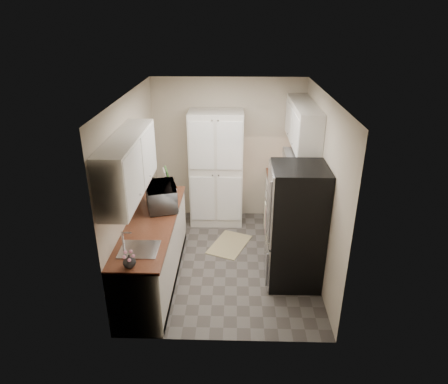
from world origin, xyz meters
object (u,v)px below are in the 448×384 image
Objects in this scene: pantry_cabinet at (216,169)px; toaster_oven at (286,172)px; wine_bottle at (153,183)px; electric_range at (289,222)px; refrigerator at (296,227)px; microwave at (162,196)px.

pantry_cabinet reaches higher than toaster_oven.
pantry_cabinet is at bearing 41.07° from wine_bottle.
pantry_cabinet is at bearing -174.25° from toaster_oven.
refrigerator is (-0.03, -0.80, 0.37)m from electric_range.
wine_bottle reaches higher than toaster_oven.
pantry_cabinet is 1.18× the size of refrigerator.
refrigerator is 1.59m from toaster_oven.
pantry_cabinet is 1.25m from wine_bottle.
microwave reaches higher than wine_bottle.
electric_range reaches higher than toaster_oven.
toaster_oven is at bearing 88.49° from refrigerator.
refrigerator is at bearing -78.74° from toaster_oven.
wine_bottle is 0.89× the size of toaster_oven.
refrigerator is 2.28m from wine_bottle.
microwave is (-0.71, -1.33, 0.09)m from pantry_cabinet.
pantry_cabinet is 6.10× the size of toaster_oven.
toaster_oven is (0.01, 0.78, 0.54)m from electric_range.
pantry_cabinet reaches higher than wine_bottle.
electric_range is at bearing 87.52° from refrigerator.
toaster_oven is (1.89, 1.19, -0.07)m from microwave.
refrigerator is at bearing -92.48° from electric_range.
pantry_cabinet reaches higher than electric_range.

